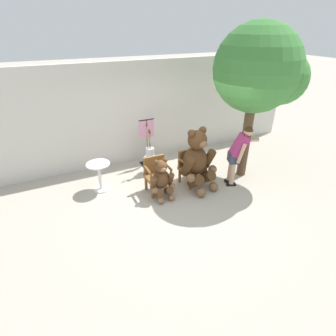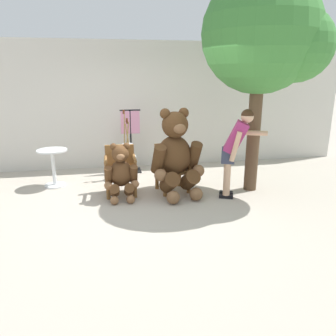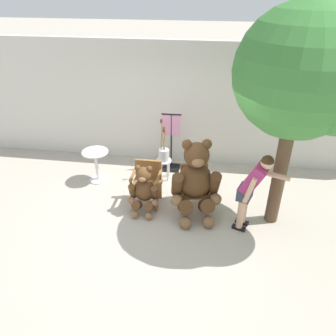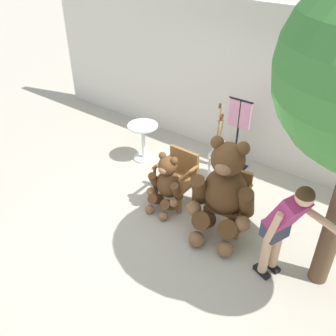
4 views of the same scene
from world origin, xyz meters
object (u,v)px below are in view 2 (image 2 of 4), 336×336
at_px(wooden_chair_right, 171,166).
at_px(white_stool, 128,161).
at_px(wooden_chair_left, 120,168).
at_px(teddy_bear_small, 121,172).
at_px(clothing_display_stand, 131,139).
at_px(brush_bucket, 128,148).
at_px(round_side_table, 53,164).
at_px(teddy_bear_large, 176,154).
at_px(person_visitor, 235,146).
at_px(patio_tree, 267,37).

bearing_deg(wooden_chair_right, white_stool, 128.82).
relative_size(wooden_chair_left, wooden_chair_right, 1.00).
relative_size(wooden_chair_left, white_stool, 1.87).
distance_m(teddy_bear_small, clothing_display_stand, 1.71).
relative_size(brush_bucket, round_side_table, 1.31).
bearing_deg(teddy_bear_small, white_stool, 80.81).
bearing_deg(clothing_display_stand, teddy_bear_large, -67.91).
distance_m(person_visitor, white_stool, 2.33).
height_order(teddy_bear_large, clothing_display_stand, teddy_bear_large).
bearing_deg(wooden_chair_right, patio_tree, -10.42).
height_order(teddy_bear_large, brush_bucket, teddy_bear_large).
bearing_deg(clothing_display_stand, white_stool, -102.59).
relative_size(wooden_chair_left, teddy_bear_large, 0.56).
relative_size(teddy_bear_large, teddy_bear_small, 1.57).
height_order(wooden_chair_right, patio_tree, patio_tree).
xyz_separation_m(teddy_bear_small, white_stool, (0.20, 1.21, -0.12)).
bearing_deg(white_stool, round_side_table, -168.55).
height_order(brush_bucket, patio_tree, patio_tree).
bearing_deg(brush_bucket, round_side_table, -168.48).
bearing_deg(brush_bucket, teddy_bear_large, -56.97).
bearing_deg(round_side_table, clothing_display_stand, 25.88).
xyz_separation_m(teddy_bear_small, person_visitor, (1.92, -0.26, 0.44)).
relative_size(teddy_bear_large, round_side_table, 2.13).
relative_size(person_visitor, clothing_display_stand, 1.13).
bearing_deg(wooden_chair_left, person_visitor, -16.12).
height_order(wooden_chair_right, brush_bucket, brush_bucket).
relative_size(wooden_chair_right, white_stool, 1.87).
height_order(round_side_table, clothing_display_stand, clothing_display_stand).
distance_m(wooden_chair_left, teddy_bear_large, 1.03).
distance_m(teddy_bear_large, round_side_table, 2.39).
relative_size(person_visitor, round_side_table, 2.14).
bearing_deg(teddy_bear_small, round_side_table, 143.54).
bearing_deg(person_visitor, patio_tree, 25.60).
height_order(teddy_bear_small, person_visitor, person_visitor).
bearing_deg(patio_tree, clothing_display_stand, 142.84).
xyz_separation_m(wooden_chair_left, round_side_table, (-1.24, 0.62, -0.01)).
distance_m(wooden_chair_right, white_stool, 1.18).
relative_size(white_stool, clothing_display_stand, 0.34).
bearing_deg(teddy_bear_small, person_visitor, -7.72).
xyz_separation_m(person_visitor, patio_tree, (0.56, 0.27, 1.76)).
height_order(white_stool, clothing_display_stand, clothing_display_stand).
bearing_deg(patio_tree, person_visitor, -154.40).
bearing_deg(teddy_bear_large, round_side_table, 158.08).
xyz_separation_m(wooden_chair_right, person_visitor, (0.99, -0.55, 0.45)).
xyz_separation_m(teddy_bear_large, white_stool, (-0.76, 1.18, -0.40)).
distance_m(person_visitor, brush_bucket, 2.28).
bearing_deg(patio_tree, wooden_chair_right, 169.58).
bearing_deg(white_stool, teddy_bear_large, -57.00).
bearing_deg(person_visitor, clothing_display_stand, 130.16).
xyz_separation_m(teddy_bear_small, clothing_display_stand, (0.30, 1.66, 0.24)).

